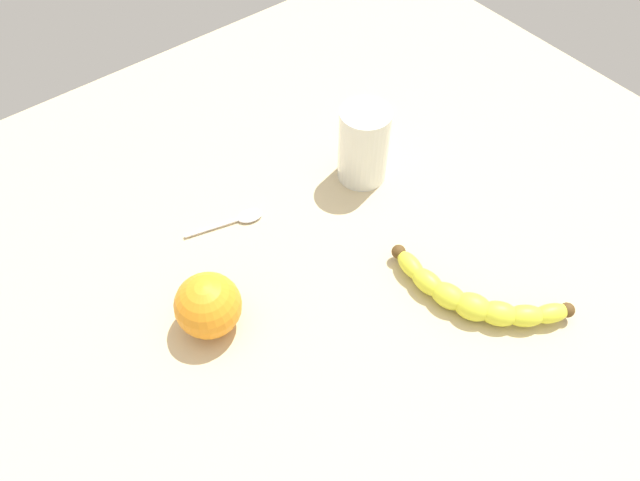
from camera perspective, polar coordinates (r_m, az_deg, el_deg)
The scene contains 5 objects.
wooden_tabletop at distance 80.10cm, azimuth 4.42°, elevation -4.30°, with size 120.00×120.00×3.00cm, color #CAB589.
banana at distance 77.36cm, azimuth 14.41°, elevation -5.39°, with size 20.90×13.00×3.42cm.
smoothie_glass at distance 86.76cm, azimuth 4.12°, elevation 8.89°, with size 7.18×7.18×11.84cm.
orange_fruit at distance 72.98cm, azimuth -10.50°, elevation -6.04°, with size 8.03×8.03×8.03cm, color orange.
teaspoon at distance 85.12cm, azimuth -7.08°, elevation 2.20°, with size 4.31×11.19×0.80cm.
Camera 1 is at (30.81, -32.02, 68.14)cm, focal length 33.96 mm.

